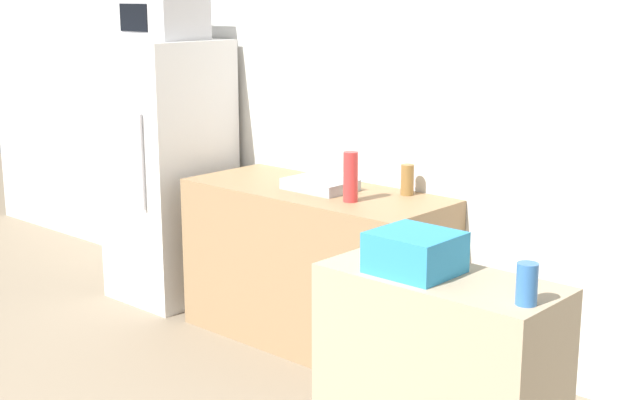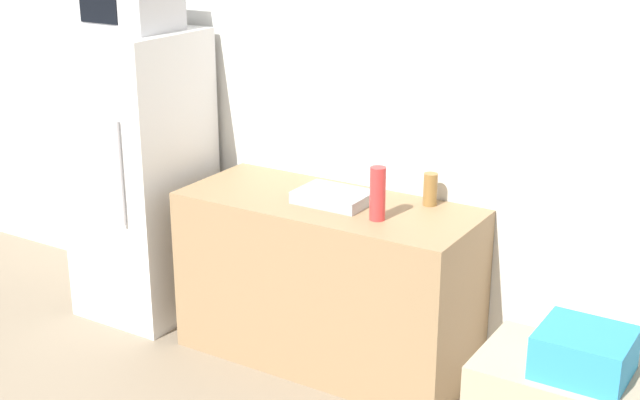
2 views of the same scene
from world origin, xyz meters
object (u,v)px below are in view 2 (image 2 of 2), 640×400
object	(u,v)px
bottle_tall	(378,194)
basket	(584,353)
microwave	(130,4)
bottle_short	(430,189)
refrigerator	(141,175)

from	to	relation	value
bottle_tall	basket	world-z (taller)	basket
microwave	bottle_short	distance (m)	1.90
microwave	bottle_short	size ratio (longest dim) A/B	2.89
bottle_tall	bottle_short	distance (m)	0.35
refrigerator	basket	distance (m)	3.22
bottle_tall	basket	bearing A→B (deg)	-43.88
bottle_short	basket	xyz separation A→B (m)	(1.21, -1.61, 0.19)
microwave	basket	distance (m)	3.27
refrigerator	bottle_tall	world-z (taller)	refrigerator
refrigerator	bottle_short	world-z (taller)	refrigerator
basket	microwave	bearing A→B (deg)	155.09
refrigerator	bottle_tall	distance (m)	1.58
microwave	bottle_short	world-z (taller)	microwave
microwave	bottle_tall	world-z (taller)	microwave
microwave	bottle_tall	xyz separation A→B (m)	(1.57, -0.06, -0.78)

